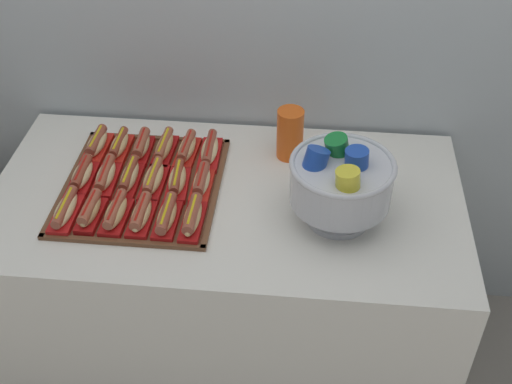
{
  "coord_description": "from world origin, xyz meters",
  "views": [
    {
      "loc": [
        0.25,
        -1.53,
        2.1
      ],
      "look_at": [
        0.1,
        -0.01,
        0.83
      ],
      "focal_mm": 46.3,
      "sensor_mm": 36.0,
      "label": 1
    }
  ],
  "objects_px": {
    "hot_dog_0": "(65,210)",
    "hot_dog_1": "(90,211)",
    "serving_tray": "(143,186)",
    "hot_dog_13": "(119,146)",
    "hot_dog_12": "(97,144)",
    "hot_dog_3": "(141,215)",
    "hot_dog_5": "(193,217)",
    "hot_dog_14": "(142,146)",
    "hot_dog_10": "(177,180)",
    "hot_dog_17": "(210,151)",
    "hot_dog_7": "(106,176)",
    "hot_dog_15": "(164,148)",
    "hot_dog_2": "(116,213)",
    "hot_dog_4": "(167,216)",
    "hot_dog_11": "(202,182)",
    "cup_stack": "(290,134)",
    "hot_dog_6": "(82,175)",
    "hot_dog_16": "(187,149)",
    "hot_dog_8": "(129,177)",
    "punch_bowl": "(341,181)",
    "hot_dog_9": "(153,179)",
    "buffet_table": "(229,280)"
  },
  "relations": [
    {
      "from": "hot_dog_3",
      "to": "cup_stack",
      "type": "bearing_deg",
      "value": 42.9
    },
    {
      "from": "hot_dog_5",
      "to": "hot_dog_15",
      "type": "distance_m",
      "value": 0.36
    },
    {
      "from": "hot_dog_1",
      "to": "hot_dog_16",
      "type": "bearing_deg",
      "value": 55.91
    },
    {
      "from": "punch_bowl",
      "to": "hot_dog_5",
      "type": "bearing_deg",
      "value": -169.63
    },
    {
      "from": "serving_tray",
      "to": "hot_dog_7",
      "type": "height_order",
      "value": "hot_dog_7"
    },
    {
      "from": "hot_dog_8",
      "to": "hot_dog_5",
      "type": "bearing_deg",
      "value": -36.06
    },
    {
      "from": "hot_dog_8",
      "to": "hot_dog_10",
      "type": "bearing_deg",
      "value": 0.19
    },
    {
      "from": "hot_dog_6",
      "to": "hot_dog_5",
      "type": "bearing_deg",
      "value": -23.56
    },
    {
      "from": "hot_dog_15",
      "to": "hot_dog_1",
      "type": "bearing_deg",
      "value": -114.25
    },
    {
      "from": "hot_dog_1",
      "to": "hot_dog_3",
      "type": "relative_size",
      "value": 0.94
    },
    {
      "from": "hot_dog_3",
      "to": "hot_dog_8",
      "type": "relative_size",
      "value": 0.94
    },
    {
      "from": "hot_dog_5",
      "to": "hot_dog_14",
      "type": "distance_m",
      "value": 0.4
    },
    {
      "from": "serving_tray",
      "to": "hot_dog_4",
      "type": "height_order",
      "value": "hot_dog_4"
    },
    {
      "from": "hot_dog_15",
      "to": "hot_dog_9",
      "type": "bearing_deg",
      "value": -89.81
    },
    {
      "from": "hot_dog_10",
      "to": "hot_dog_17",
      "type": "distance_m",
      "value": 0.18
    },
    {
      "from": "hot_dog_3",
      "to": "hot_dog_10",
      "type": "bearing_deg",
      "value": 65.75
    },
    {
      "from": "hot_dog_5",
      "to": "hot_dog_16",
      "type": "height_order",
      "value": "hot_dog_5"
    },
    {
      "from": "hot_dog_13",
      "to": "punch_bowl",
      "type": "height_order",
      "value": "punch_bowl"
    },
    {
      "from": "hot_dog_2",
      "to": "hot_dog_8",
      "type": "xyz_separation_m",
      "value": [
        -0.0,
        0.16,
        0.0
      ]
    },
    {
      "from": "hot_dog_10",
      "to": "hot_dog_14",
      "type": "distance_m",
      "value": 0.22
    },
    {
      "from": "hot_dog_5",
      "to": "hot_dog_16",
      "type": "distance_m",
      "value": 0.34
    },
    {
      "from": "hot_dog_3",
      "to": "hot_dog_14",
      "type": "xyz_separation_m",
      "value": [
        -0.08,
        0.33,
        0.0
      ]
    },
    {
      "from": "hot_dog_7",
      "to": "hot_dog_13",
      "type": "bearing_deg",
      "value": 90.19
    },
    {
      "from": "hot_dog_8",
      "to": "hot_dog_12",
      "type": "height_order",
      "value": "same"
    },
    {
      "from": "buffet_table",
      "to": "hot_dog_15",
      "type": "xyz_separation_m",
      "value": [
        -0.23,
        0.18,
        0.42
      ]
    },
    {
      "from": "serving_tray",
      "to": "hot_dog_13",
      "type": "height_order",
      "value": "hot_dog_13"
    },
    {
      "from": "hot_dog_12",
      "to": "hot_dog_13",
      "type": "distance_m",
      "value": 0.08
    },
    {
      "from": "hot_dog_3",
      "to": "hot_dog_7",
      "type": "height_order",
      "value": "hot_dog_7"
    },
    {
      "from": "hot_dog_3",
      "to": "hot_dog_7",
      "type": "distance_m",
      "value": 0.22
    },
    {
      "from": "hot_dog_11",
      "to": "hot_dog_0",
      "type": "bearing_deg",
      "value": -156.06
    },
    {
      "from": "hot_dog_0",
      "to": "hot_dog_1",
      "type": "distance_m",
      "value": 0.08
    },
    {
      "from": "serving_tray",
      "to": "hot_dog_9",
      "type": "relative_size",
      "value": 2.95
    },
    {
      "from": "hot_dog_2",
      "to": "hot_dog_6",
      "type": "distance_m",
      "value": 0.22
    },
    {
      "from": "hot_dog_0",
      "to": "hot_dog_8",
      "type": "bearing_deg",
      "value": 47.92
    },
    {
      "from": "hot_dog_13",
      "to": "hot_dog_15",
      "type": "xyz_separation_m",
      "value": [
        0.15,
        0.0,
        0.0
      ]
    },
    {
      "from": "serving_tray",
      "to": "hot_dog_2",
      "type": "relative_size",
      "value": 3.24
    },
    {
      "from": "hot_dog_4",
      "to": "hot_dog_15",
      "type": "distance_m",
      "value": 0.34
    },
    {
      "from": "hot_dog_14",
      "to": "hot_dog_2",
      "type": "bearing_deg",
      "value": -89.81
    },
    {
      "from": "hot_dog_5",
      "to": "hot_dog_17",
      "type": "relative_size",
      "value": 0.99
    },
    {
      "from": "hot_dog_4",
      "to": "hot_dog_7",
      "type": "distance_m",
      "value": 0.28
    },
    {
      "from": "hot_dog_7",
      "to": "hot_dog_14",
      "type": "bearing_deg",
      "value": 65.75
    },
    {
      "from": "hot_dog_2",
      "to": "hot_dog_17",
      "type": "xyz_separation_m",
      "value": [
        0.22,
        0.33,
        -0.0
      ]
    },
    {
      "from": "hot_dog_0",
      "to": "hot_dog_15",
      "type": "distance_m",
      "value": 0.4
    },
    {
      "from": "cup_stack",
      "to": "serving_tray",
      "type": "bearing_deg",
      "value": -154.43
    },
    {
      "from": "hot_dog_0",
      "to": "hot_dog_11",
      "type": "bearing_deg",
      "value": 23.94
    },
    {
      "from": "punch_bowl",
      "to": "hot_dog_6",
      "type": "bearing_deg",
      "value": 173.65
    },
    {
      "from": "hot_dog_7",
      "to": "hot_dog_9",
      "type": "xyz_separation_m",
      "value": [
        0.15,
        0.0,
        -0.0
      ]
    },
    {
      "from": "hot_dog_0",
      "to": "hot_dog_1",
      "type": "relative_size",
      "value": 1.13
    },
    {
      "from": "hot_dog_3",
      "to": "cup_stack",
      "type": "distance_m",
      "value": 0.56
    },
    {
      "from": "hot_dog_4",
      "to": "hot_dog_13",
      "type": "distance_m",
      "value": 0.4
    }
  ]
}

